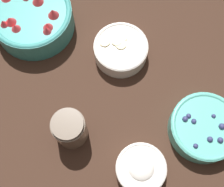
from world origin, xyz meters
TOP-DOWN VIEW (x-y plane):
  - ground_plane at (0.00, 0.00)m, footprint 4.00×4.00m
  - bowl_strawberries at (-0.25, 0.06)m, footprint 0.22×0.22m
  - bowl_blueberries at (0.26, 0.22)m, footprint 0.17×0.17m
  - bowl_bananas at (-0.03, 0.19)m, footprint 0.14×0.14m
  - bowl_cream at (0.24, 0.03)m, footprint 0.12×0.12m
  - jar_chocolate at (0.06, -0.05)m, footprint 0.08×0.08m

SIDE VIEW (x-z plane):
  - ground_plane at x=0.00m, z-range 0.00..0.00m
  - bowl_cream at x=0.24m, z-range 0.00..0.05m
  - bowl_bananas at x=-0.03m, z-range 0.00..0.06m
  - bowl_blueberries at x=0.26m, z-range 0.00..0.06m
  - bowl_strawberries at x=-0.25m, z-range 0.00..0.09m
  - jar_chocolate at x=0.06m, z-range 0.00..0.10m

